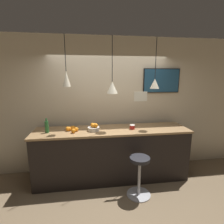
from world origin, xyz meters
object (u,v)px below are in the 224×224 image
at_px(juice_bottle, 47,127).
at_px(spread_jar, 132,127).
at_px(mounted_tv, 161,81).
at_px(fruit_bowl, 94,128).
at_px(bar_stool, 139,171).

distance_m(juice_bottle, spread_jar, 1.63).
bearing_deg(mounted_tv, fruit_bowl, -162.98).
distance_m(fruit_bowl, spread_jar, 0.76).
bearing_deg(juice_bottle, fruit_bowl, -0.15).
distance_m(spread_jar, mounted_tv, 1.26).
distance_m(fruit_bowl, juice_bottle, 0.87).
distance_m(bar_stool, juice_bottle, 1.86).
relative_size(fruit_bowl, mounted_tv, 0.28).
relative_size(fruit_bowl, spread_jar, 2.23).
height_order(juice_bottle, mounted_tv, mounted_tv).
xyz_separation_m(fruit_bowl, juice_bottle, (-0.87, 0.00, 0.05)).
distance_m(juice_bottle, mounted_tv, 2.57).
relative_size(spread_jar, mounted_tv, 0.12).
bearing_deg(spread_jar, juice_bottle, 180.00).
height_order(fruit_bowl, juice_bottle, juice_bottle).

